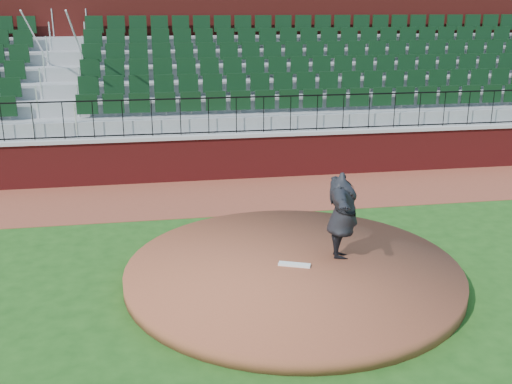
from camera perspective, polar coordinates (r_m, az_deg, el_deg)
ground at (r=10.68m, az=1.37°, el=-9.08°), size 90.00×90.00×0.00m
warning_track at (r=15.63m, az=-2.41°, el=-0.28°), size 34.00×3.20×0.01m
field_wall at (r=16.99m, az=-3.13°, el=3.26°), size 34.00×0.35×1.20m
wall_cap at (r=16.84m, az=-3.17°, el=5.40°), size 34.00×0.45×0.10m
wall_railing at (r=16.74m, az=-3.20°, el=7.24°), size 34.00×0.05×1.00m
seating_stands at (r=19.34m, az=-4.17°, el=10.11°), size 34.00×5.10×4.60m
concourse_wall at (r=22.06m, az=-4.94°, el=12.18°), size 34.00×0.50×5.50m
pitchers_mound at (r=10.99m, az=3.52°, el=-7.58°), size 6.04×6.04×0.25m
pitching_rubber at (r=10.93m, az=3.67°, el=-6.90°), size 0.59×0.35×0.04m
pitcher at (r=11.08m, az=8.20°, el=-2.23°), size 0.96×2.09×1.64m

